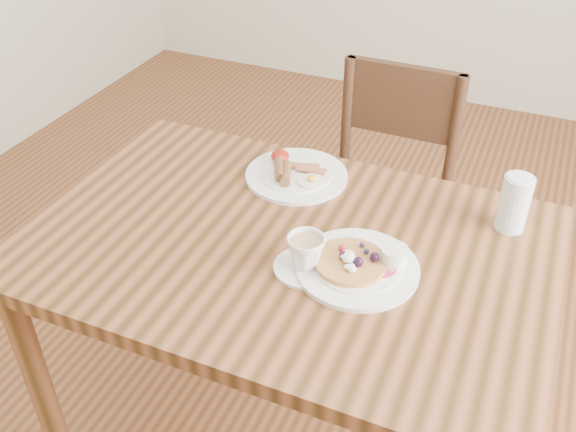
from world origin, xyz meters
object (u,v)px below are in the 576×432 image
(chair_far, at_px, (383,192))
(teacup_saucer, at_px, (306,255))
(pancake_plate, at_px, (360,265))
(water_glass, at_px, (514,203))
(dining_table, at_px, (288,273))
(breakfast_plate, at_px, (295,174))

(chair_far, distance_m, teacup_saucer, 0.80)
(pancake_plate, distance_m, water_glass, 0.40)
(dining_table, relative_size, teacup_saucer, 8.57)
(dining_table, distance_m, pancake_plate, 0.22)
(pancake_plate, xyz_separation_m, teacup_saucer, (-0.11, -0.04, 0.02))
(dining_table, bearing_deg, water_glass, 28.89)
(breakfast_plate, xyz_separation_m, water_glass, (0.55, -0.00, 0.06))
(chair_far, height_order, water_glass, water_glass)
(chair_far, bearing_deg, teacup_saucer, 92.12)
(dining_table, relative_size, breakfast_plate, 4.44)
(chair_far, xyz_separation_m, water_glass, (0.40, -0.41, 0.33))
(teacup_saucer, bearing_deg, chair_far, 91.48)
(water_glass, bearing_deg, breakfast_plate, 179.66)
(dining_table, relative_size, pancake_plate, 4.44)
(pancake_plate, height_order, breakfast_plate, pancake_plate)
(chair_far, height_order, teacup_saucer, chair_far)
(breakfast_plate, bearing_deg, chair_far, 70.22)
(breakfast_plate, xyz_separation_m, teacup_saucer, (0.16, -0.33, 0.03))
(water_glass, bearing_deg, dining_table, -151.11)
(teacup_saucer, relative_size, water_glass, 1.01)
(pancake_plate, xyz_separation_m, water_glass, (0.28, 0.29, 0.05))
(breakfast_plate, bearing_deg, teacup_saucer, -63.73)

